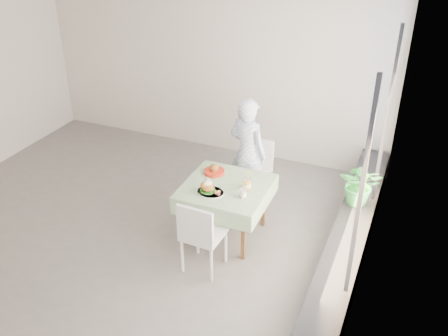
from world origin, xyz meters
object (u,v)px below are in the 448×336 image
at_px(diner, 248,153).
at_px(main_dish, 209,189).
at_px(chair_near, 203,248).
at_px(juice_cup_orange, 247,184).
at_px(chair_far, 253,185).
at_px(cafe_table, 226,205).
at_px(potted_plant, 360,184).

xyz_separation_m(diner, main_dish, (-0.11, -1.05, -0.00)).
bearing_deg(chair_near, juice_cup_orange, 70.78).
xyz_separation_m(chair_far, chair_near, (-0.04, -1.59, 0.00)).
xyz_separation_m(cafe_table, juice_cup_orange, (0.27, 0.03, 0.35)).
relative_size(chair_far, diner, 0.58).
xyz_separation_m(main_dish, potted_plant, (1.67, 0.86, -0.02)).
bearing_deg(juice_cup_orange, chair_far, 104.37).
relative_size(chair_far, main_dish, 2.71).
distance_m(chair_near, potted_plant, 2.09).
bearing_deg(diner, main_dish, 99.85).
distance_m(chair_near, main_dish, 0.71).
relative_size(cafe_table, juice_cup_orange, 3.58).
distance_m(chair_far, chair_near, 1.59).
height_order(diner, potted_plant, diner).
xyz_separation_m(chair_far, juice_cup_orange, (0.22, -0.85, 0.52)).
relative_size(chair_far, potted_plant, 1.66).
height_order(chair_near, juice_cup_orange, juice_cup_orange).
bearing_deg(chair_near, main_dish, 105.98).
height_order(chair_near, potted_plant, potted_plant).
height_order(chair_far, main_dish, chair_far).
relative_size(diner, juice_cup_orange, 5.50).
height_order(diner, main_dish, diner).
relative_size(cafe_table, chair_far, 1.12).
height_order(chair_near, diner, diner).
height_order(cafe_table, chair_far, chair_far).
distance_m(diner, main_dish, 1.06).
relative_size(chair_near, diner, 0.59).
xyz_separation_m(chair_near, diner, (-0.03, 1.53, 0.51)).
relative_size(cafe_table, main_dish, 3.05).
xyz_separation_m(cafe_table, potted_plant, (1.54, 0.62, 0.32)).
xyz_separation_m(cafe_table, diner, (-0.02, 0.82, 0.34)).
height_order(chair_near, main_dish, chair_near).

